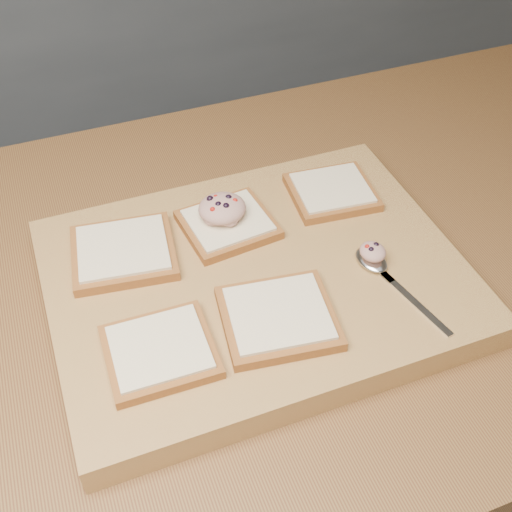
{
  "coord_description": "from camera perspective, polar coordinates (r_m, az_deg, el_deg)",
  "views": [
    {
      "loc": [
        -0.13,
        -0.57,
        1.52
      ],
      "look_at": [
        0.07,
        -0.05,
        0.96
      ],
      "focal_mm": 45.0,
      "sensor_mm": 36.0,
      "label": 1
    }
  ],
  "objects": [
    {
      "name": "back_counter",
      "position": [
        2.26,
        -15.76,
        15.54
      ],
      "size": [
        3.6,
        0.62,
        0.94
      ],
      "color": "slate",
      "rests_on": "ground"
    },
    {
      "name": "island_counter",
      "position": [
        1.21,
        -3.88,
        -16.62
      ],
      "size": [
        2.0,
        0.8,
        0.9
      ],
      "color": "slate",
      "rests_on": "ground"
    },
    {
      "name": "spoon",
      "position": [
        0.81,
        10.75,
        -0.88
      ],
      "size": [
        0.05,
        0.17,
        0.01
      ],
      "color": "silver",
      "rests_on": "cutting_board"
    },
    {
      "name": "bread_near_left",
      "position": [
        0.72,
        -8.55,
        -8.34
      ],
      "size": [
        0.12,
        0.11,
        0.02
      ],
      "color": "#905A25",
      "rests_on": "cutting_board"
    },
    {
      "name": "bread_near_center",
      "position": [
        0.74,
        1.99,
        -5.46
      ],
      "size": [
        0.14,
        0.13,
        0.02
      ],
      "color": "#905A25",
      "rests_on": "cutting_board"
    },
    {
      "name": "tuna_salad_dollop",
      "position": [
        0.84,
        -3.03,
        4.28
      ],
      "size": [
        0.06,
        0.06,
        0.03
      ],
      "color": "tan",
      "rests_on": "bread_far_center"
    },
    {
      "name": "bread_far_left",
      "position": [
        0.83,
        -11.71,
        0.37
      ],
      "size": [
        0.14,
        0.13,
        0.02
      ],
      "color": "#905A25",
      "rests_on": "cutting_board"
    },
    {
      "name": "spoon_salad",
      "position": [
        0.81,
        10.34,
        0.4
      ],
      "size": [
        0.03,
        0.04,
        0.02
      ],
      "color": "tan",
      "rests_on": "spoon"
    },
    {
      "name": "bread_far_right",
      "position": [
        0.91,
        6.75,
        5.72
      ],
      "size": [
        0.12,
        0.11,
        0.02
      ],
      "color": "#905A25",
      "rests_on": "cutting_board"
    },
    {
      "name": "cutting_board",
      "position": [
        0.81,
        -0.0,
        -2.23
      ],
      "size": [
        0.51,
        0.39,
        0.04
      ],
      "primitive_type": "cube",
      "color": "tan",
      "rests_on": "island_counter"
    },
    {
      "name": "bread_far_center",
      "position": [
        0.85,
        -2.52,
        2.87
      ],
      "size": [
        0.12,
        0.12,
        0.02
      ],
      "color": "#905A25",
      "rests_on": "cutting_board"
    }
  ]
}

